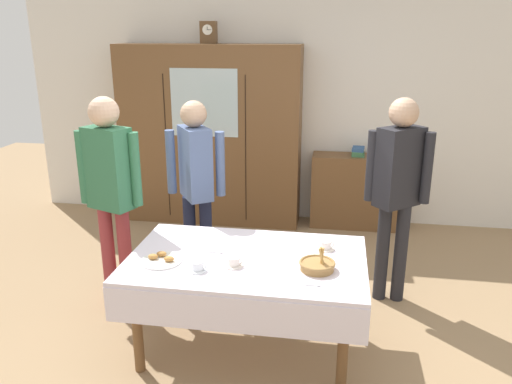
# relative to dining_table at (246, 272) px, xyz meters

# --- Properties ---
(ground_plane) EXTENTS (12.00, 12.00, 0.00)m
(ground_plane) POSITION_rel_dining_table_xyz_m (0.00, 0.24, -0.63)
(ground_plane) COLOR #997A56
(ground_plane) RESTS_ON ground
(back_wall) EXTENTS (6.40, 0.10, 2.70)m
(back_wall) POSITION_rel_dining_table_xyz_m (0.00, 2.89, 0.72)
(back_wall) COLOR silver
(back_wall) RESTS_ON ground
(dining_table) EXTENTS (1.64, 1.03, 0.73)m
(dining_table) POSITION_rel_dining_table_xyz_m (0.00, 0.00, 0.00)
(dining_table) COLOR brown
(dining_table) RESTS_ON ground
(wall_cabinet) EXTENTS (2.11, 0.46, 2.09)m
(wall_cabinet) POSITION_rel_dining_table_xyz_m (-0.90, 2.59, 0.41)
(wall_cabinet) COLOR brown
(wall_cabinet) RESTS_ON ground
(mantel_clock) EXTENTS (0.18, 0.11, 0.24)m
(mantel_clock) POSITION_rel_dining_table_xyz_m (-0.89, 2.59, 1.57)
(mantel_clock) COLOR brown
(mantel_clock) RESTS_ON wall_cabinet
(bookshelf_low) EXTENTS (1.03, 0.35, 0.86)m
(bookshelf_low) POSITION_rel_dining_table_xyz_m (0.82, 2.64, -0.20)
(bookshelf_low) COLOR brown
(bookshelf_low) RESTS_ON ground
(book_stack) EXTENTS (0.15, 0.21, 0.10)m
(book_stack) POSITION_rel_dining_table_xyz_m (0.82, 2.64, 0.27)
(book_stack) COLOR #3D754C
(book_stack) RESTS_ON bookshelf_low
(tea_cup_center) EXTENTS (0.13, 0.13, 0.06)m
(tea_cup_center) POSITION_rel_dining_table_xyz_m (-0.28, -0.22, 0.12)
(tea_cup_center) COLOR white
(tea_cup_center) RESTS_ON dining_table
(tea_cup_mid_left) EXTENTS (0.13, 0.13, 0.06)m
(tea_cup_mid_left) POSITION_rel_dining_table_xyz_m (0.54, 0.26, 0.12)
(tea_cup_mid_left) COLOR white
(tea_cup_mid_left) RESTS_ON dining_table
(tea_cup_near_left) EXTENTS (0.13, 0.13, 0.06)m
(tea_cup_near_left) POSITION_rel_dining_table_xyz_m (-0.06, -0.11, 0.12)
(tea_cup_near_left) COLOR white
(tea_cup_near_left) RESTS_ON dining_table
(bread_basket) EXTENTS (0.24, 0.24, 0.16)m
(bread_basket) POSITION_rel_dining_table_xyz_m (0.49, -0.08, 0.13)
(bread_basket) COLOR #9E7542
(bread_basket) RESTS_ON dining_table
(pastry_plate) EXTENTS (0.28, 0.28, 0.05)m
(pastry_plate) POSITION_rel_dining_table_xyz_m (-0.56, -0.12, 0.11)
(pastry_plate) COLOR white
(pastry_plate) RESTS_ON dining_table
(spoon_near_right) EXTENTS (0.12, 0.02, 0.01)m
(spoon_near_right) POSITION_rel_dining_table_xyz_m (0.11, 0.37, 0.10)
(spoon_near_right) COLOR silver
(spoon_near_right) RESTS_ON dining_table
(spoon_far_left) EXTENTS (0.12, 0.02, 0.01)m
(spoon_far_left) POSITION_rel_dining_table_xyz_m (0.49, -0.30, 0.10)
(spoon_far_left) COLOR silver
(spoon_far_left) RESTS_ON dining_table
(spoon_mid_left) EXTENTS (0.12, 0.02, 0.01)m
(spoon_mid_left) POSITION_rel_dining_table_xyz_m (-0.22, 0.07, 0.10)
(spoon_mid_left) COLOR silver
(spoon_mid_left) RESTS_ON dining_table
(person_near_right_end) EXTENTS (0.52, 0.38, 1.74)m
(person_near_right_end) POSITION_rel_dining_table_xyz_m (1.08, 0.95, 0.44)
(person_near_right_end) COLOR #232328
(person_near_right_end) RESTS_ON ground
(person_behind_table_right) EXTENTS (0.52, 0.41, 1.68)m
(person_behind_table_right) POSITION_rel_dining_table_xyz_m (-0.62, 0.97, 0.39)
(person_behind_table_right) COLOR #191E38
(person_behind_table_right) RESTS_ON ground
(person_beside_shelf) EXTENTS (0.52, 0.32, 1.76)m
(person_beside_shelf) POSITION_rel_dining_table_xyz_m (-1.18, 0.49, 0.45)
(person_beside_shelf) COLOR #933338
(person_beside_shelf) RESTS_ON ground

